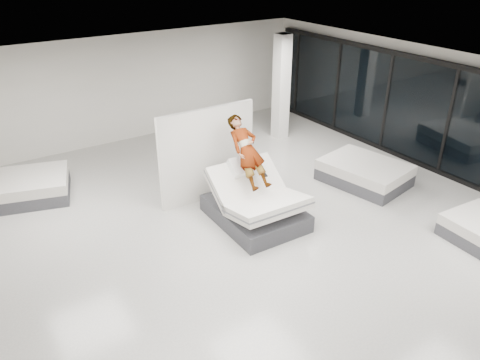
{
  "coord_description": "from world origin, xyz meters",
  "views": [
    {
      "loc": [
        -4.81,
        -6.47,
        5.52
      ],
      "look_at": [
        0.14,
        0.97,
        1.0
      ],
      "focal_mm": 35.0,
      "sensor_mm": 36.0,
      "label": 1
    }
  ],
  "objects": [
    {
      "name": "flat_bed_right_far",
      "position": [
        3.81,
        0.73,
        0.28
      ],
      "size": [
        1.87,
        2.28,
        0.56
      ],
      "color": "#3E3E44",
      "rests_on": "floor"
    },
    {
      "name": "column",
      "position": [
        4.0,
        4.5,
        1.6
      ],
      "size": [
        0.4,
        0.4,
        3.2
      ],
      "primitive_type": "cube",
      "color": "white",
      "rests_on": "floor"
    },
    {
      "name": "remote",
      "position": [
        0.61,
        0.71,
        1.11
      ],
      "size": [
        0.05,
        0.14,
        0.08
      ],
      "primitive_type": "cube",
      "rotation": [
        0.35,
        0.0,
        -0.03
      ],
      "color": "black",
      "rests_on": "person"
    },
    {
      "name": "storefront_glazing",
      "position": [
        5.9,
        0.0,
        1.45
      ],
      "size": [
        0.12,
        13.4,
        2.92
      ],
      "color": "#1D2730",
      "rests_on": "floor"
    },
    {
      "name": "room",
      "position": [
        0.0,
        0.0,
        1.6
      ],
      "size": [
        14.0,
        14.04,
        3.2
      ],
      "color": "beige",
      "rests_on": "ground"
    },
    {
      "name": "person",
      "position": [
        0.41,
        1.07,
        1.32
      ],
      "size": [
        0.68,
        1.57,
        1.49
      ],
      "primitive_type": "imported",
      "rotation": [
        0.81,
        0.0,
        -0.03
      ],
      "color": "slate",
      "rests_on": "hero_bed"
    },
    {
      "name": "flat_bed_left_far",
      "position": [
        -3.64,
        4.69,
        0.28
      ],
      "size": [
        2.38,
        2.04,
        0.56
      ],
      "color": "#3E3E44",
      "rests_on": "floor"
    },
    {
      "name": "hero_bed",
      "position": [
        0.4,
        0.75,
        0.41
      ],
      "size": [
        1.7,
        2.21,
        1.33
      ],
      "color": "#3E3E44",
      "rests_on": "floor"
    },
    {
      "name": "divider_panel",
      "position": [
        0.11,
        2.31,
        1.12
      ],
      "size": [
        2.46,
        0.12,
        2.24
      ],
      "primitive_type": "cube",
      "rotation": [
        0.0,
        0.0,
        -0.0
      ],
      "color": "silver",
      "rests_on": "floor"
    }
  ]
}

